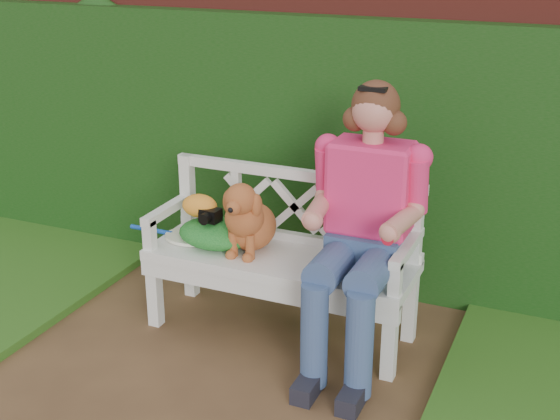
% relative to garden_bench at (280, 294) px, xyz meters
% --- Properties ---
extents(ground, '(60.00, 60.00, 0.00)m').
position_rel_garden_bench_xyz_m(ground, '(-0.14, -0.91, -0.24)').
color(ground, '#4C3420').
extents(brick_wall, '(10.00, 0.30, 2.20)m').
position_rel_garden_bench_xyz_m(brick_wall, '(-0.14, 0.99, 0.86)').
color(brick_wall, maroon).
rests_on(brick_wall, ground).
extents(ivy_hedge, '(10.00, 0.18, 1.70)m').
position_rel_garden_bench_xyz_m(ivy_hedge, '(-0.14, 0.77, 0.61)').
color(ivy_hedge, '#224418').
rests_on(ivy_hedge, ground).
extents(garden_bench, '(1.62, 0.72, 0.48)m').
position_rel_garden_bench_xyz_m(garden_bench, '(0.00, 0.00, 0.00)').
color(garden_bench, white).
rests_on(garden_bench, ground).
extents(seated_woman, '(0.93, 1.03, 1.50)m').
position_rel_garden_bench_xyz_m(seated_woman, '(0.49, -0.02, 0.51)').
color(seated_woman, '#CD4140').
rests_on(seated_woman, ground).
extents(dog, '(0.40, 0.47, 0.43)m').
position_rel_garden_bench_xyz_m(dog, '(-0.18, -0.00, 0.46)').
color(dog, '#9E532A').
rests_on(dog, garden_bench).
extents(tennis_racket, '(0.59, 0.27, 0.03)m').
position_rel_garden_bench_xyz_m(tennis_racket, '(-0.60, 0.00, 0.25)').
color(tennis_racket, white).
rests_on(tennis_racket, garden_bench).
extents(green_bag, '(0.47, 0.38, 0.15)m').
position_rel_garden_bench_xyz_m(green_bag, '(-0.39, -0.01, 0.32)').
color(green_bag, '#178F25').
rests_on(green_bag, garden_bench).
extents(camera_item, '(0.12, 0.09, 0.07)m').
position_rel_garden_bench_xyz_m(camera_item, '(-0.41, -0.04, 0.43)').
color(camera_item, black).
rests_on(camera_item, green_bag).
extents(baseball_glove, '(0.21, 0.16, 0.13)m').
position_rel_garden_bench_xyz_m(baseball_glove, '(-0.50, -0.00, 0.46)').
color(baseball_glove, orange).
rests_on(baseball_glove, green_bag).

